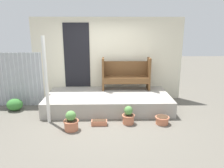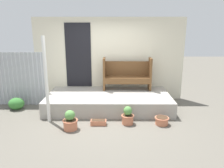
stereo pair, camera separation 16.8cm
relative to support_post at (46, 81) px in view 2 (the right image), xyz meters
The scene contains 11 objects.
ground_plane 1.74m from the support_post, ahead, with size 24.00×24.00×0.00m, color #666056.
porch_slab 1.95m from the support_post, 32.31° to the left, with size 3.51×1.68×0.42m.
house_wall 2.33m from the support_post, 51.35° to the left, with size 4.71×0.08×2.60m.
fence_corrugated 2.01m from the support_post, 142.56° to the left, with size 2.29×0.05×1.60m.
support_post is the anchor object (origin of this frame).
bench 2.52m from the support_post, 35.75° to the left, with size 1.46×0.42×0.98m.
flower_pot_left 1.15m from the support_post, 35.96° to the right, with size 0.36×0.36×0.47m.
flower_pot_middle 2.16m from the support_post, ahead, with size 0.32×0.32×0.45m.
flower_pot_right 2.96m from the support_post, ahead, with size 0.35×0.35×0.19m.
planter_box_rect 1.62m from the support_post, ahead, with size 0.38×0.17×0.13m.
shrub_by_fence 1.68m from the support_post, 145.18° to the left, with size 0.44×0.40×0.34m.
Camera 2 is at (0.24, -5.19, 2.33)m, focal length 35.00 mm.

